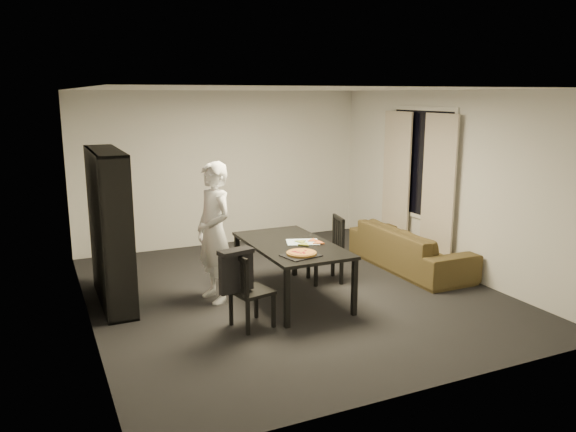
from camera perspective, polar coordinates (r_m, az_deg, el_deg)
name	(u,v)px	position (r m, az deg, el deg)	size (l,w,h in m)	color
room	(291,194)	(7.10, 0.33, 2.20)	(5.01, 5.51, 2.61)	black
window_pane	(422,164)	(8.87, 13.42, 5.21)	(0.02, 1.40, 1.60)	black
window_frame	(421,164)	(8.87, 13.39, 5.21)	(0.03, 1.52, 1.72)	white
curtain_left	(438,192)	(8.47, 15.00, 2.40)	(0.03, 0.70, 2.25)	beige
curtain_right	(396,182)	(9.28, 10.93, 3.44)	(0.03, 0.70, 2.25)	beige
bookshelf	(110,228)	(7.16, -17.64, -1.16)	(0.35, 1.50, 1.90)	black
dining_table	(291,248)	(7.02, 0.34, -3.31)	(0.96, 1.73, 0.72)	black
chair_left	(246,286)	(6.20, -4.34, -7.11)	(0.48, 0.48, 0.86)	black
chair_right	(331,245)	(7.74, 4.39, -2.91)	(0.49, 0.49, 0.91)	black
draped_jacket	(236,269)	(6.07, -5.29, -5.37)	(0.41, 0.25, 0.47)	black
person	(214,233)	(6.97, -7.51, -1.68)	(0.64, 0.42, 1.75)	white
baking_tray	(301,256)	(6.47, 1.32, -4.04)	(0.40, 0.32, 0.01)	black
pepperoni_pizza	(302,253)	(6.50, 1.38, -3.78)	(0.35, 0.35, 0.03)	olive
kitchen_towel	(303,242)	(7.05, 1.50, -2.66)	(0.40, 0.30, 0.01)	white
pizza_slices	(309,242)	(7.01, 2.16, -2.68)	(0.37, 0.31, 0.01)	#E2C346
sofa	(410,248)	(8.52, 12.28, -3.18)	(2.12, 0.83, 0.62)	#403819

